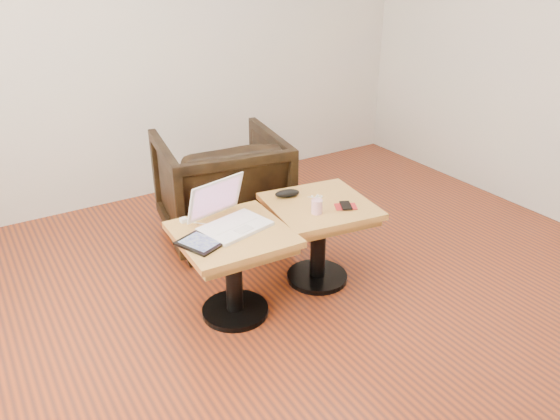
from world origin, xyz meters
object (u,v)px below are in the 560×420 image
laptop (229,217)px  armchair (221,187)px  side_table_right (319,223)px  striped_cup (317,207)px  side_table_left (233,253)px

laptop → armchair: size_ratio=0.50×
side_table_right → striped_cup: bearing=-125.1°
laptop → striped_cup: (0.50, -0.13, -0.01)m
side_table_left → laptop: (0.02, 0.07, 0.18)m
laptop → armchair: (0.35, 0.82, -0.20)m
laptop → striped_cup: 0.51m
side_table_right → laptop: bearing=-175.1°
laptop → side_table_left: bearing=-119.3°
side_table_left → laptop: 0.20m
side_table_right → laptop: 0.62m
side_table_right → striped_cup: striped_cup is taller
side_table_left → side_table_right: (0.61, 0.04, 0.00)m
striped_cup → armchair: 0.98m
side_table_left → side_table_right: 0.61m
side_table_right → striped_cup: (-0.09, -0.10, 0.17)m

